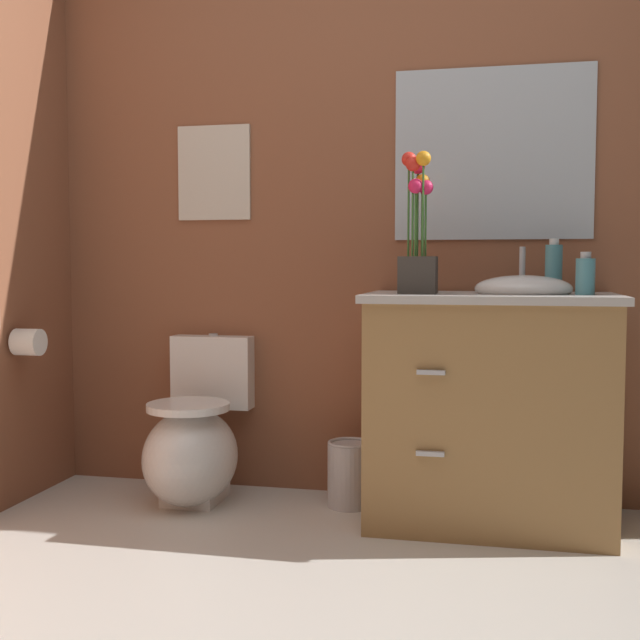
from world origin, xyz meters
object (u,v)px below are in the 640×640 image
(toilet, at_px, (195,444))
(wall_poster, at_px, (214,173))
(vanity_cabinet, at_px, (489,406))
(lotion_bottle, at_px, (554,268))
(soap_bottle, at_px, (585,276))
(wall_mirror, at_px, (493,154))
(flower_vase, at_px, (418,242))
(toilet_paper_roll, at_px, (28,342))
(trash_bin, at_px, (349,473))

(toilet, xyz_separation_m, wall_poster, (-0.00, 0.27, 1.16))
(vanity_cabinet, height_order, lotion_bottle, lotion_bottle)
(soap_bottle, distance_m, wall_mirror, 0.69)
(flower_vase, relative_size, soap_bottle, 3.43)
(soap_bottle, bearing_deg, wall_poster, 167.25)
(vanity_cabinet, height_order, flower_vase, flower_vase)
(toilet, height_order, toilet_paper_roll, toilet_paper_roll)
(soap_bottle, bearing_deg, wall_mirror, 133.89)
(vanity_cabinet, bearing_deg, toilet_paper_roll, -174.75)
(vanity_cabinet, distance_m, wall_mirror, 1.04)
(toilet, bearing_deg, wall_poster, 90.00)
(vanity_cabinet, xyz_separation_m, flower_vase, (-0.27, -0.06, 0.62))
(toilet_paper_roll, bearing_deg, flower_vase, 3.90)
(toilet, height_order, trash_bin, toilet)
(wall_mirror, bearing_deg, toilet, -167.49)
(soap_bottle, bearing_deg, toilet, 176.98)
(soap_bottle, xyz_separation_m, trash_bin, (-0.89, 0.15, -0.82))
(wall_poster, distance_m, wall_mirror, 1.21)
(flower_vase, bearing_deg, wall_mirror, 52.95)
(trash_bin, height_order, toilet_paper_roll, toilet_paper_roll)
(vanity_cabinet, distance_m, trash_bin, 0.65)
(flower_vase, xyz_separation_m, trash_bin, (-0.29, 0.16, -0.94))
(soap_bottle, relative_size, lotion_bottle, 0.74)
(toilet, distance_m, wall_poster, 1.19)
(soap_bottle, distance_m, wall_poster, 1.64)
(flower_vase, distance_m, soap_bottle, 0.62)
(lotion_bottle, bearing_deg, wall_poster, 173.57)
(soap_bottle, distance_m, toilet_paper_roll, 2.20)
(trash_bin, bearing_deg, soap_bottle, -9.82)
(trash_bin, height_order, wall_mirror, wall_mirror)
(soap_bottle, distance_m, lotion_bottle, 0.21)
(lotion_bottle, relative_size, wall_mirror, 0.26)
(toilet_paper_roll, bearing_deg, toilet, 17.05)
(soap_bottle, bearing_deg, trash_bin, 170.18)
(flower_vase, bearing_deg, wall_poster, 159.15)
(wall_poster, bearing_deg, lotion_bottle, -6.43)
(lotion_bottle, height_order, trash_bin, lotion_bottle)
(wall_poster, distance_m, toilet_paper_roll, 1.07)
(vanity_cabinet, relative_size, soap_bottle, 6.86)
(flower_vase, xyz_separation_m, soap_bottle, (0.60, 0.01, -0.12))
(vanity_cabinet, relative_size, wall_mirror, 1.33)
(soap_bottle, bearing_deg, flower_vase, -179.26)
(toilet, xyz_separation_m, flower_vase, (0.94, -0.09, 0.84))
(soap_bottle, xyz_separation_m, toilet_paper_roll, (-2.18, -0.12, -0.28))
(trash_bin, xyz_separation_m, wall_poster, (-0.65, 0.19, 1.26))
(soap_bottle, height_order, toilet_paper_roll, soap_bottle)
(lotion_bottle, height_order, wall_mirror, wall_mirror)
(wall_mirror, relative_size, toilet_paper_roll, 7.27)
(wall_mirror, bearing_deg, vanity_cabinet, -89.49)
(soap_bottle, bearing_deg, toilet_paper_roll, -176.98)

